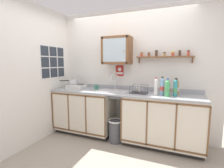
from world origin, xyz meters
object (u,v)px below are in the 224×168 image
Objects in this scene: sink at (113,92)px; bottle_detergent_teal_3 at (175,88)px; bottle_water_clear_5 at (168,89)px; saucepan at (73,82)px; bottle_water_blue_2 at (162,87)px; wall_cabinet at (117,51)px; dish_rack at (138,91)px; hot_plate_stove at (76,87)px; bottle_juice_amber_1 at (176,88)px; bottle_soda_green_0 at (167,88)px; warning_sign at (120,71)px; bottle_opaque_white_4 at (156,87)px; mug at (96,87)px; trash_bin at (115,130)px.

bottle_detergent_teal_3 is at bearing -4.87° from sink.
bottle_water_clear_5 is (1.04, 0.05, 0.11)m from sink.
bottle_water_clear_5 reaches higher than saucepan.
bottle_water_blue_2 is at bearing -2.13° from saucepan.
wall_cabinet is (-1.00, 0.06, 0.70)m from bottle_water_clear_5.
bottle_water_blue_2 is 1.05× the size of dish_rack.
saucepan is at bearing 168.85° from hot_plate_stove.
bottle_juice_amber_1 is at bearing 3.19° from sink.
bottle_soda_green_0 is at bearing -155.78° from bottle_detergent_teal_3.
sink is at bearing -100.05° from warning_sign.
bottle_opaque_white_4 is 2.92× the size of mug.
wall_cabinet is (0.44, 0.06, 0.75)m from mug.
saucepan is 0.66× the size of wall_cabinet.
bottle_detergent_teal_3 reaches higher than trash_bin.
dish_rack is at bearing 173.51° from bottle_detergent_teal_3.
bottle_water_clear_5 is at bearing 2.64° from sink.
dish_rack is at bearing -2.86° from sink.
bottle_soda_green_0 is 1.34× the size of bottle_water_clear_5.
bottle_water_blue_2 is at bearing 136.29° from bottle_soda_green_0.
sink is 0.75m from trash_bin.
hot_plate_stove is 3.48× the size of mug.
wall_cabinet reaches higher than sink.
bottle_water_blue_2 is 0.16m from bottle_water_clear_5.
sink is 1.18m from bottle_juice_amber_1.
saucepan is at bearing 175.40° from bottle_soda_green_0.
wall_cabinet is at bearing 178.07° from bottle_juice_amber_1.
trash_bin is (0.53, -0.26, -0.77)m from mug.
bottle_detergent_teal_3 is (0.22, -0.03, -0.01)m from bottle_water_blue_2.
bottle_juice_amber_1 is 0.51× the size of wall_cabinet.
bottle_water_blue_2 reaches higher than bottle_detergent_teal_3.
sink is at bearing 171.51° from bottle_soda_green_0.
bottle_water_blue_2 is (0.94, -0.07, 0.16)m from sink.
bottle_juice_amber_1 is (1.17, 0.07, 0.14)m from sink.
wall_cabinet reaches higher than bottle_opaque_white_4.
bottle_water_blue_2 is at bearing -131.82° from bottle_water_clear_5.
wall_cabinet is at bearing 7.41° from hot_plate_stove.
bottle_water_clear_5 is at bearing -3.16° from wall_cabinet.
bottle_juice_amber_1 is at bearing 85.31° from bottle_detergent_teal_3.
sink is at bearing -176.81° from bottle_juice_amber_1.
hot_plate_stove is 1.20× the size of bottle_detergent_teal_3.
warning_sign is at bearing 16.77° from hot_plate_stove.
bottle_detergent_teal_3 is 0.65m from dish_rack.
bottle_detergent_teal_3 is 0.72× the size of trash_bin.
bottle_juice_amber_1 is 1.32m from wall_cabinet.
sink is 5.36× the size of mug.
sink is at bearing 0.88° from hot_plate_stove.
trash_bin is at bearing -57.39° from sink.
hot_plate_stove is 0.14m from saucepan.
sink is 1.53× the size of saucepan.
bottle_soda_green_0 is at bearing -22.66° from warning_sign.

